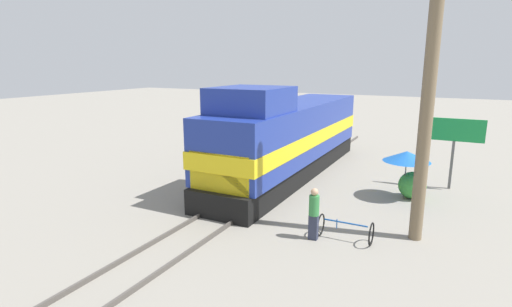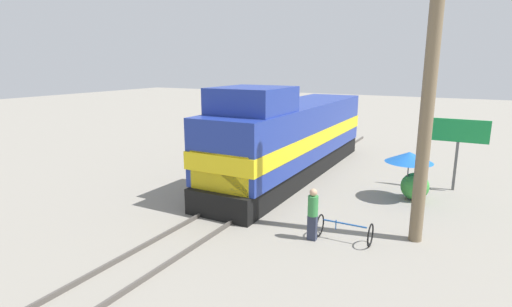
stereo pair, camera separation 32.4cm
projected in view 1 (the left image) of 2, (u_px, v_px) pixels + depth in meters
ground_plane at (257, 195)px, 17.80m from camera, size 120.00×120.00×0.00m
rail_near at (243, 191)px, 18.11m from camera, size 0.08×32.12×0.15m
rail_far at (271, 196)px, 17.47m from camera, size 0.08×32.12×0.15m
locomotive at (287, 138)px, 20.31m from camera, size 3.08×14.49×4.79m
utility_pole at (430, 76)px, 12.19m from camera, size 1.80×0.42×10.61m
vendor_umbrella at (407, 156)px, 16.93m from camera, size 1.97×1.97×2.10m
billboard_sign at (455, 135)px, 18.16m from camera, size 2.46×0.12×3.30m
shrub_cluster at (412, 185)px, 17.24m from camera, size 1.17×1.17×1.17m
person_bystander at (314, 212)px, 13.11m from camera, size 0.34×0.34×1.77m
bicycle at (345, 229)px, 13.16m from camera, size 1.74×0.77×0.77m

